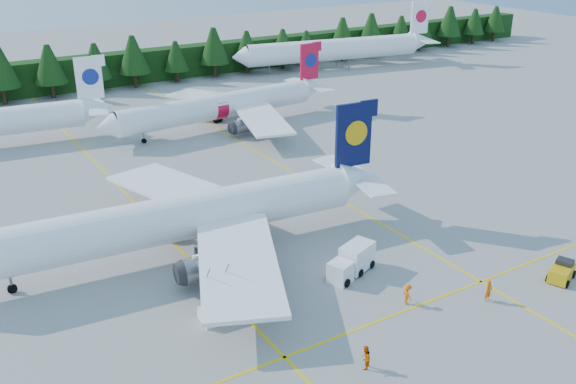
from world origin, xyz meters
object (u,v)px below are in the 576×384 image
airstairs (222,308)px  airliner_red (214,108)px  baggage_tug (562,271)px  service_truck (351,261)px  airliner_navy (160,223)px

airstairs → airliner_red: bearing=68.4°
airliner_red → baggage_tug: (6.65, -55.85, -2.51)m
service_truck → airliner_red: bearing=58.6°
airliner_navy → airstairs: 11.63m
airliner_red → baggage_tug: bearing=-87.6°
airliner_navy → airstairs: (0.61, -11.22, -3.00)m
airliner_red → airstairs: size_ratio=7.25×
airstairs → baggage_tug: 29.61m
airstairs → baggage_tug: bearing=-17.4°
baggage_tug → airliner_navy: bearing=121.2°
service_truck → airliner_navy: bearing=118.6°
airliner_navy → baggage_tug: bearing=-32.5°
airliner_navy → service_truck: 17.55m
airliner_red → service_truck: bearing=-104.9°
airstairs → service_truck: 12.62m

